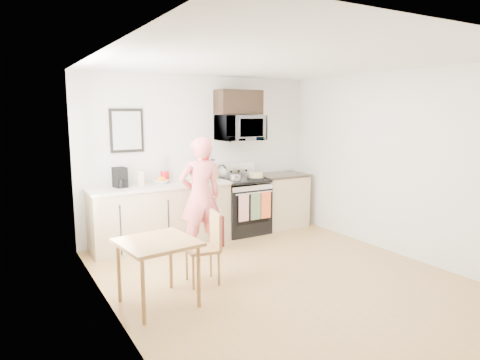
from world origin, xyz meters
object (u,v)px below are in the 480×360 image
cake (256,176)px  microwave (240,128)px  range (243,207)px  chair (212,237)px  dining_table (157,248)px  person (200,196)px

cake → microwave: bearing=134.2°
range → microwave: microwave is taller
chair → dining_table: bearing=-151.6°
microwave → person: bearing=-145.6°
person → range: bearing=-144.0°
range → dining_table: bearing=-138.6°
microwave → person: microwave is taller
range → dining_table: (-2.17, -1.92, 0.18)m
person → cake: bearing=-151.5°
microwave → chair: 2.54m
range → cake: bearing=-26.0°
chair → cake: 2.26m
cake → person: bearing=-157.0°
microwave → range: bearing=-89.9°
range → cake: size_ratio=3.91×
dining_table → chair: (0.77, 0.28, -0.07)m
chair → microwave: bearing=59.9°
chair → cake: (1.59, 1.55, 0.42)m
microwave → person: (-1.08, -0.74, -0.92)m
dining_table → cake: (2.37, 1.82, 0.35)m
range → dining_table: size_ratio=1.55×
person → chair: bearing=77.7°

